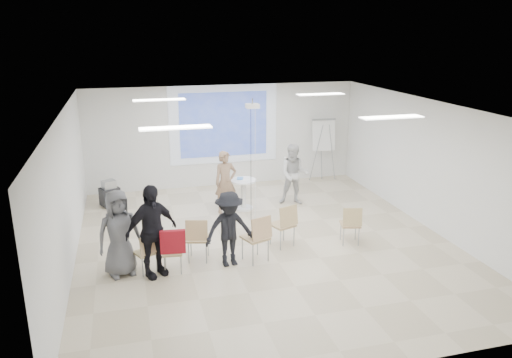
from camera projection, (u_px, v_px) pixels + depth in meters
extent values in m
cube|color=beige|center=(265.00, 245.00, 11.05)|extent=(8.00, 9.00, 0.10)
cube|color=white|center=(266.00, 105.00, 10.15)|extent=(8.00, 9.00, 0.10)
cube|color=silver|center=(223.00, 136.00, 14.80)|extent=(8.00, 0.10, 3.00)
cube|color=silver|center=(64.00, 194.00, 9.60)|extent=(0.10, 9.00, 3.00)
cube|color=silver|center=(433.00, 165.00, 11.60)|extent=(0.10, 9.00, 3.00)
cube|color=silver|center=(224.00, 124.00, 14.64)|extent=(3.20, 0.01, 2.30)
cube|color=#344EB1|center=(224.00, 125.00, 14.63)|extent=(2.60, 0.01, 1.90)
cylinder|color=white|center=(244.00, 208.00, 13.11)|extent=(0.62, 0.62, 0.06)
cylinder|color=silver|center=(243.00, 195.00, 13.01)|extent=(0.17, 0.17, 0.73)
cylinder|color=white|center=(243.00, 181.00, 12.89)|extent=(0.84, 0.84, 0.04)
cube|color=white|center=(245.00, 180.00, 12.85)|extent=(0.24, 0.18, 0.01)
cube|color=#4385C9|center=(240.00, 178.00, 12.95)|extent=(0.22, 0.26, 0.02)
imported|color=#94745B|center=(226.00, 178.00, 12.65)|extent=(0.73, 0.56, 1.83)
imported|color=silver|center=(294.00, 171.00, 13.26)|extent=(1.05, 0.94, 1.82)
cube|color=silver|center=(230.00, 164.00, 12.84)|extent=(0.06, 0.13, 0.04)
cube|color=silver|center=(285.00, 158.00, 13.35)|extent=(0.08, 0.14, 0.04)
cube|color=tan|center=(145.00, 253.00, 9.63)|extent=(0.50, 0.50, 0.04)
cube|color=tan|center=(149.00, 245.00, 9.44)|extent=(0.37, 0.23, 0.36)
cylinder|color=gray|center=(143.00, 267.00, 9.49)|extent=(0.03, 0.03, 0.39)
cylinder|color=gray|center=(157.00, 263.00, 9.67)|extent=(0.03, 0.03, 0.39)
cylinder|color=gray|center=(135.00, 262.00, 9.71)|extent=(0.03, 0.03, 0.39)
cylinder|color=gray|center=(149.00, 257.00, 9.90)|extent=(0.03, 0.03, 0.39)
cube|color=tan|center=(173.00, 252.00, 9.64)|extent=(0.42, 0.42, 0.04)
cube|color=tan|center=(172.00, 245.00, 9.40)|extent=(0.39, 0.12, 0.36)
cylinder|color=gray|center=(165.00, 266.00, 9.53)|extent=(0.02, 0.02, 0.40)
cylinder|color=#919499|center=(181.00, 265.00, 9.57)|extent=(0.02, 0.02, 0.40)
cylinder|color=gray|center=(165.00, 259.00, 9.82)|extent=(0.02, 0.02, 0.40)
cylinder|color=gray|center=(181.00, 258.00, 9.87)|extent=(0.02, 0.02, 0.40)
cube|color=tan|center=(198.00, 238.00, 10.12)|extent=(0.54, 0.54, 0.04)
cube|color=tan|center=(196.00, 230.00, 9.84)|extent=(0.45, 0.20, 0.42)
cylinder|color=gray|center=(189.00, 253.00, 10.02)|extent=(0.03, 0.03, 0.46)
cylinder|color=gray|center=(206.00, 253.00, 10.02)|extent=(0.03, 0.03, 0.46)
cylinder|color=gray|center=(191.00, 246.00, 10.36)|extent=(0.03, 0.03, 0.46)
cylinder|color=#93959B|center=(208.00, 246.00, 10.36)|extent=(0.03, 0.03, 0.46)
cube|color=tan|center=(255.00, 238.00, 10.08)|extent=(0.60, 0.60, 0.04)
cube|color=tan|center=(262.00, 228.00, 9.82)|extent=(0.47, 0.25, 0.45)
cylinder|color=gray|center=(253.00, 255.00, 9.90)|extent=(0.03, 0.03, 0.49)
cylinder|color=gray|center=(268.00, 250.00, 10.11)|extent=(0.03, 0.03, 0.49)
cylinder|color=gray|center=(242.00, 248.00, 10.19)|extent=(0.03, 0.03, 0.49)
cylinder|color=#93979B|center=(257.00, 244.00, 10.40)|extent=(0.03, 0.03, 0.49)
cube|color=tan|center=(282.00, 225.00, 10.78)|extent=(0.58, 0.58, 0.04)
cube|color=tan|center=(289.00, 216.00, 10.53)|extent=(0.46, 0.24, 0.43)
cylinder|color=gray|center=(281.00, 240.00, 10.61)|extent=(0.03, 0.03, 0.47)
cylinder|color=gray|center=(294.00, 236.00, 10.81)|extent=(0.03, 0.03, 0.47)
cylinder|color=#919499|center=(270.00, 234.00, 10.89)|extent=(0.03, 0.03, 0.47)
cylinder|color=gray|center=(284.00, 231.00, 11.09)|extent=(0.03, 0.03, 0.47)
cube|color=tan|center=(350.00, 224.00, 10.92)|extent=(0.50, 0.50, 0.04)
cube|color=tan|center=(353.00, 217.00, 10.66)|extent=(0.42, 0.18, 0.39)
cylinder|color=#95979D|center=(343.00, 237.00, 10.82)|extent=(0.03, 0.03, 0.43)
cylinder|color=gray|center=(359.00, 237.00, 10.83)|extent=(0.03, 0.03, 0.43)
cylinder|color=gray|center=(341.00, 231.00, 11.14)|extent=(0.03, 0.03, 0.43)
cylinder|color=#919499|center=(356.00, 231.00, 11.15)|extent=(0.03, 0.03, 0.43)
cube|color=maroon|center=(173.00, 242.00, 9.34)|extent=(0.48, 0.16, 0.45)
imported|color=black|center=(198.00, 236.00, 10.13)|extent=(0.40, 0.33, 0.03)
imported|color=black|center=(151.00, 225.00, 9.31)|extent=(1.41, 1.20, 2.08)
imported|color=black|center=(229.00, 224.00, 9.78)|extent=(1.19, 0.74, 1.74)
imported|color=#5D5E63|center=(119.00, 228.00, 9.38)|extent=(1.07, 0.86, 1.90)
cylinder|color=gray|center=(316.00, 153.00, 15.24)|extent=(0.32, 0.25, 1.77)
cylinder|color=#93969C|center=(332.00, 152.00, 15.31)|extent=(0.36, 0.18, 1.77)
cylinder|color=gray|center=(321.00, 150.00, 15.58)|extent=(0.07, 0.40, 1.77)
cube|color=white|center=(324.00, 134.00, 15.23)|extent=(0.72, 0.28, 0.99)
cube|color=gray|center=(324.00, 119.00, 15.13)|extent=(0.72, 0.14, 0.07)
cube|color=black|center=(110.00, 196.00, 13.29)|extent=(0.58, 0.53, 0.47)
cube|color=#979A9F|center=(109.00, 184.00, 13.19)|extent=(0.41, 0.39, 0.21)
cylinder|color=black|center=(106.00, 208.00, 13.14)|extent=(0.07, 0.07, 0.06)
cylinder|color=black|center=(119.00, 205.00, 13.36)|extent=(0.07, 0.07, 0.06)
cylinder|color=black|center=(102.00, 205.00, 13.35)|extent=(0.07, 0.07, 0.06)
cylinder|color=black|center=(115.00, 202.00, 13.57)|extent=(0.07, 0.07, 0.06)
cube|color=white|center=(252.00, 106.00, 11.63)|extent=(0.30, 0.25, 0.10)
cylinder|color=gray|center=(252.00, 101.00, 11.59)|extent=(0.04, 0.04, 0.14)
cylinder|color=black|center=(251.00, 166.00, 11.95)|extent=(0.01, 0.01, 2.77)
cylinder|color=white|center=(255.00, 166.00, 11.96)|extent=(0.01, 0.01, 2.77)
cube|color=white|center=(159.00, 100.00, 11.53)|extent=(1.20, 0.30, 0.02)
cube|color=white|center=(321.00, 94.00, 12.51)|extent=(1.20, 0.30, 0.02)
cube|color=white|center=(176.00, 128.00, 8.29)|extent=(1.20, 0.30, 0.02)
cube|color=white|center=(392.00, 117.00, 9.28)|extent=(1.20, 0.30, 0.02)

